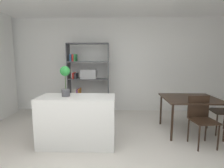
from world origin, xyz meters
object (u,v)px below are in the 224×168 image
Objects in this scene: potted_plant_on_island at (65,78)px; dining_table at (190,101)px; dining_chair_near at (201,116)px; open_bookshelf at (86,80)px; kitchen_island at (78,120)px.

potted_plant_on_island is 0.49× the size of dining_table.
dining_table is 0.54m from dining_chair_near.
potted_plant_on_island is at bearing -90.84° from open_bookshelf.
potted_plant_on_island reaches higher than dining_table.
dining_chair_near reaches higher than dining_table.
open_bookshelf is 3.07m from dining_chair_near.
kitchen_island reaches higher than dining_table.
dining_table is at bearing 14.93° from kitchen_island.
dining_table is at bearing 81.95° from dining_chair_near.
kitchen_island is at bearing -165.07° from dining_table.
open_bookshelf is at bearing 89.16° from potted_plant_on_island.
dining_chair_near is at bearing 2.11° from kitchen_island.
potted_plant_on_island is at bearing 174.73° from dining_chair_near.
kitchen_island is at bearing 175.23° from dining_chair_near.
open_bookshelf is 2.24× the size of dining_chair_near.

